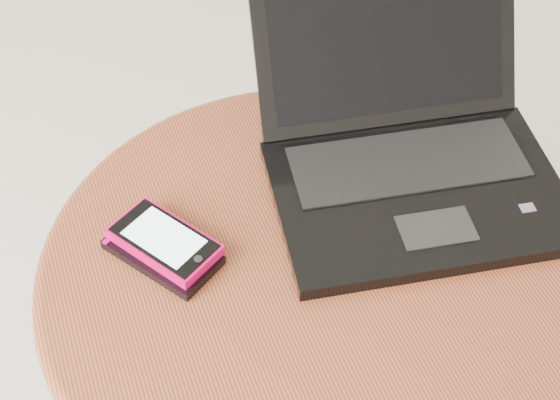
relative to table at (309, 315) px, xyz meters
name	(u,v)px	position (x,y,z in m)	size (l,w,h in m)	color
table	(309,315)	(0.00, 0.00, 0.00)	(0.60, 0.60, 0.48)	#4B2416
laptop	(409,149)	(0.16, 0.09, 0.14)	(0.37, 0.37, 0.19)	black
phone_black	(163,252)	(-0.15, 0.06, 0.11)	(0.12, 0.14, 0.01)	black
phone_pink	(164,241)	(-0.14, 0.07, 0.12)	(0.12, 0.13, 0.01)	#D9054F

